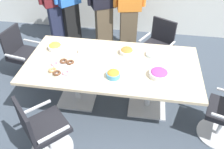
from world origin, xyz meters
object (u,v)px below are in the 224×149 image
Objects in this scene: office_chair_3 at (157,49)px; person_standing_0 at (55,1)px; donut_platter at (63,68)px; person_standing_2 at (104,3)px; person_standing_1 at (68,0)px; napkin_pile at (85,49)px; office_chair_0 at (24,57)px; snack_bowl_candy_mix at (159,73)px; snack_bowl_pretzels at (127,51)px; conference_table at (112,70)px; plate_stack at (153,54)px; office_chair_1 at (43,132)px; snack_bowl_chips_yellow at (55,46)px; snack_bowl_chips_orange at (113,74)px; person_standing_3 at (129,6)px.

office_chair_3 is 0.51× the size of person_standing_0.
office_chair_3 is at bearing 43.76° from donut_platter.
person_standing_1 is at bearing -30.82° from person_standing_2.
donut_platter is at bearing -111.93° from napkin_pile.
person_standing_0 reaches higher than napkin_pile.
snack_bowl_candy_mix is (2.22, -0.60, 0.39)m from office_chair_0.
person_standing_0 is 2.04m from snack_bowl_pretzels.
office_chair_3 is at bearing 115.74° from office_chair_0.
donut_platter is at bearing 56.89° from person_standing_2.
snack_bowl_pretzels is (0.18, 0.27, 0.17)m from conference_table.
office_chair_0 is at bearing 171.87° from napkin_pile.
plate_stack is at bearing 97.18° from office_chair_0.
office_chair_3 is 2.18m from person_standing_0.
plate_stack is (1.23, 1.29, 0.37)m from office_chair_1.
snack_bowl_chips_yellow reaches higher than conference_table.
office_chair_3 is 1.49m from snack_bowl_chips_orange.
person_standing_1 is 7.24× the size of snack_bowl_candy_mix.
snack_bowl_candy_mix reaches higher than snack_bowl_chips_orange.
office_chair_0 reaches higher than snack_bowl_chips_yellow.
snack_bowl_chips_yellow is 0.45m from napkin_pile.
snack_bowl_candy_mix is at bearing -80.30° from plate_stack.
person_standing_3 is at bearing 136.35° from office_chair_0.
person_standing_1 is at bearing -15.27° from person_standing_3.
person_standing_3 is at bearing 54.68° from snack_bowl_chips_yellow.
snack_bowl_chips_yellow is at bearing 42.25° from person_standing_3.
snack_bowl_pretzels is at bearing 81.67° from person_standing_3.
office_chair_1 reaches higher than donut_platter.
person_standing_3 is at bearing 68.60° from donut_platter.
person_standing_0 is 1.97m from donut_platter.
plate_stack is (1.93, -1.31, -0.16)m from person_standing_0.
napkin_pile is at bearing 2.97° from snack_bowl_chips_yellow.
person_standing_2 reaches higher than snack_bowl_chips_orange.
person_standing_0 is at bearing 12.98° from office_chair_3.
person_standing_3 is 4.72× the size of donut_platter.
snack_bowl_candy_mix is at bearing 94.88° from person_standing_3.
donut_platter is at bearing -160.83° from conference_table.
snack_bowl_pretzels is (1.55, -1.32, -0.14)m from person_standing_0.
person_standing_3 is at bearing 87.16° from conference_table.
person_standing_2 is (-0.41, 1.61, 0.33)m from conference_table.
snack_bowl_chips_orange is at bearing -46.63° from napkin_pile.
donut_platter is at bearing 174.51° from snack_bowl_chips_orange.
snack_bowl_pretzels reaches higher than conference_table.
office_chair_1 is 1.10m from snack_bowl_chips_orange.
person_standing_0 is at bearing -32.61° from person_standing_1.
office_chair_0 is at bearing 22.42° from person_standing_1.
napkin_pile is at bearing 158.07° from snack_bowl_candy_mix.
snack_bowl_chips_yellow is at bearing 165.83° from conference_table.
person_standing_2 is at bearing 128.04° from person_standing_1.
snack_bowl_chips_orange is (-0.60, -1.31, 0.39)m from office_chair_3.
donut_platter is 0.51m from napkin_pile.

